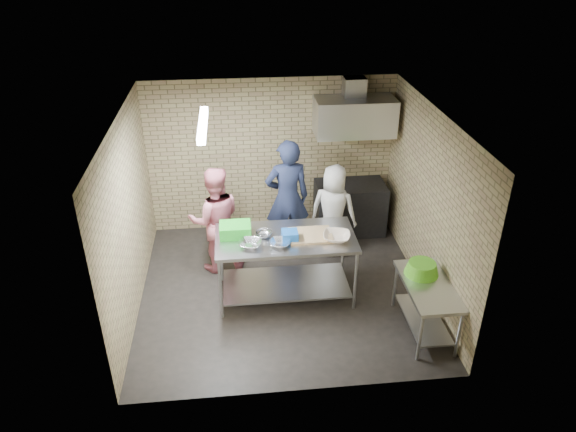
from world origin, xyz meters
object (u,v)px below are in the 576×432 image
(side_counter, at_px, (425,307))
(woman_white, at_px, (333,210))
(green_crate, at_px, (235,230))
(bottle_green, at_px, (378,117))
(stove, at_px, (350,208))
(prep_table, at_px, (286,266))
(blue_tub, at_px, (290,236))
(man_navy, at_px, (287,198))
(woman_pink, at_px, (215,220))
(green_basin, at_px, (422,268))

(side_counter, bearing_deg, woman_white, 112.78)
(green_crate, bearing_deg, bottle_green, 37.25)
(stove, xyz_separation_m, green_crate, (-2.02, -1.64, 0.62))
(stove, bearing_deg, prep_table, -126.87)
(side_counter, bearing_deg, stove, 99.29)
(prep_table, relative_size, bottle_green, 13.16)
(green_crate, relative_size, blue_tub, 2.00)
(stove, height_order, man_navy, man_navy)
(woman_pink, xyz_separation_m, woman_white, (1.89, 0.27, -0.09))
(bottle_green, bearing_deg, blue_tub, -129.32)
(green_basin, xyz_separation_m, woman_pink, (-2.75, 1.56, 0.03))
(blue_tub, distance_m, woman_white, 1.49)
(green_basin, relative_size, bottle_green, 3.07)
(woman_pink, distance_m, woman_white, 1.91)
(blue_tub, bearing_deg, stove, 55.68)
(woman_pink, height_order, woman_white, woman_pink)
(green_crate, bearing_deg, woman_pink, 113.24)
(man_navy, relative_size, woman_pink, 1.15)
(man_navy, xyz_separation_m, woman_pink, (-1.15, -0.37, -0.13))
(woman_white, bearing_deg, green_crate, 56.71)
(side_counter, relative_size, stove, 1.00)
(blue_tub, relative_size, woman_white, 0.14)
(stove, height_order, blue_tub, blue_tub)
(stove, bearing_deg, side_counter, -80.71)
(green_basin, distance_m, bottle_green, 2.98)
(man_navy, relative_size, woman_white, 1.27)
(prep_table, xyz_separation_m, woman_white, (0.89, 1.09, 0.28))
(side_counter, relative_size, bottle_green, 8.00)
(prep_table, height_order, green_crate, green_crate)
(prep_table, xyz_separation_m, man_navy, (0.15, 1.19, 0.49))
(green_crate, bearing_deg, stove, 39.05)
(blue_tub, relative_size, woman_pink, 0.13)
(side_counter, relative_size, woman_white, 0.77)
(prep_table, distance_m, green_basin, 1.93)
(side_counter, height_order, green_crate, green_crate)
(prep_table, xyz_separation_m, stove, (1.32, 1.76, -0.04))
(prep_table, relative_size, green_crate, 4.50)
(side_counter, relative_size, blue_tub, 5.47)
(prep_table, xyz_separation_m, side_counter, (1.77, -0.99, -0.12))
(blue_tub, bearing_deg, woman_pink, 138.80)
(blue_tub, bearing_deg, side_counter, -27.48)
(prep_table, xyz_separation_m, green_crate, (-0.70, 0.12, 0.58))
(bottle_green, xyz_separation_m, woman_white, (-0.88, -0.90, -1.24))
(stove, relative_size, blue_tub, 5.47)
(bottle_green, height_order, woman_pink, bottle_green)
(woman_white, bearing_deg, prep_table, 76.08)
(prep_table, xyz_separation_m, bottle_green, (1.77, 2.00, 1.52))
(prep_table, distance_m, blue_tub, 0.58)
(prep_table, distance_m, woman_pink, 1.34)
(man_navy, distance_m, woman_white, 0.78)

